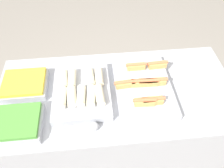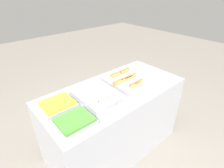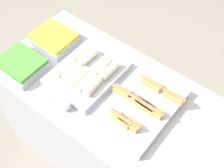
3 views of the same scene
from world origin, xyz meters
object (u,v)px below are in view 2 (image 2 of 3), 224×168
tray_side_back (58,105)px  serving_spoon_near (119,105)px  tray_hotdogs (126,81)px  tray_side_front (75,122)px  tray_wraps (97,94)px

tray_side_back → serving_spoon_near: bearing=-39.0°
tray_hotdogs → tray_side_back: (-0.79, 0.09, 0.00)m
tray_hotdogs → tray_side_back: tray_hotdogs is taller
tray_hotdogs → serving_spoon_near: bearing=-143.2°
tray_hotdogs → tray_side_front: bearing=-165.2°
tray_side_back → serving_spoon_near: (0.43, -0.35, -0.01)m
tray_wraps → tray_side_front: tray_wraps is taller
tray_side_back → serving_spoon_near: tray_side_back is taller
tray_hotdogs → serving_spoon_near: size_ratio=2.45×
tray_side_back → tray_side_front: bearing=-90.0°
tray_wraps → tray_hotdogs: bearing=0.3°
tray_wraps → tray_side_back: bearing=166.3°
tray_side_front → serving_spoon_near: size_ratio=1.35×
tray_side_front → serving_spoon_near: bearing=-7.2°
tray_hotdogs → tray_wraps: (-0.41, -0.00, 0.01)m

